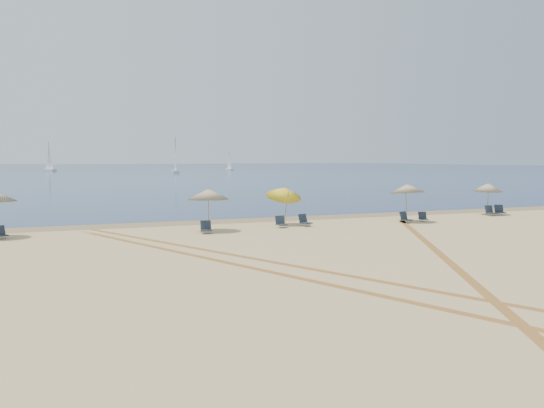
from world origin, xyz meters
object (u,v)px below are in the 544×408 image
(chair_3, at_px, (0,233))
(chair_7, at_px, (405,218))
(chair_10, at_px, (500,211))
(chair_6, at_px, (305,221))
(umbrella_5, at_px, (488,187))
(chair_8, at_px, (423,217))
(chair_5, at_px, (281,222))
(sailboat_2, at_px, (49,162))
(umbrella_3, at_px, (284,192))
(sailboat_3, at_px, (229,164))
(umbrella_2, at_px, (208,194))
(umbrella_4, at_px, (407,189))
(chair_9, at_px, (490,211))
(chair_4, at_px, (206,228))
(sailboat_0, at_px, (175,162))

(chair_3, height_order, chair_7, chair_7)
(chair_10, bearing_deg, chair_6, -156.15)
(umbrella_5, height_order, chair_3, umbrella_5)
(chair_8, distance_m, chair_10, 7.50)
(chair_5, xyz_separation_m, chair_6, (1.54, 0.15, 0.01))
(sailboat_2, bearing_deg, umbrella_3, -113.95)
(chair_8, relative_size, sailboat_3, 0.11)
(chair_8, distance_m, sailboat_3, 163.89)
(umbrella_2, xyz_separation_m, umbrella_4, (12.57, -0.10, 0.06))
(chair_5, relative_size, chair_9, 0.92)
(umbrella_2, xyz_separation_m, chair_9, (20.03, 0.90, -1.67))
(chair_8, bearing_deg, sailboat_3, 95.66)
(chair_9, bearing_deg, umbrella_2, -173.79)
(chair_4, height_order, chair_7, chair_7)
(chair_8, height_order, sailboat_2, sailboat_2)
(sailboat_0, bearing_deg, chair_9, -84.33)
(umbrella_4, distance_m, sailboat_0, 127.95)
(sailboat_2, xyz_separation_m, sailboat_3, (56.78, -5.88, -0.73))
(chair_4, distance_m, chair_10, 21.39)
(chair_10, bearing_deg, chair_9, -155.50)
(chair_8, bearing_deg, chair_10, 30.11)
(chair_10, bearing_deg, umbrella_2, -156.57)
(chair_4, bearing_deg, umbrella_5, 15.31)
(chair_6, bearing_deg, sailboat_3, 55.64)
(chair_9, bearing_deg, umbrella_4, -168.69)
(chair_4, bearing_deg, chair_9, 13.36)
(chair_7, height_order, sailboat_0, sailboat_0)
(chair_7, height_order, chair_9, chair_9)
(umbrella_3, height_order, sailboat_0, sailboat_0)
(chair_5, xyz_separation_m, sailboat_0, (22.96, 127.01, 2.62))
(sailboat_0, height_order, sailboat_2, sailboat_0)
(chair_5, relative_size, chair_10, 0.77)
(umbrella_3, bearing_deg, chair_8, -10.50)
(chair_10, distance_m, sailboat_2, 165.51)
(sailboat_3, bearing_deg, chair_6, -112.61)
(chair_7, height_order, chair_10, chair_10)
(umbrella_3, relative_size, chair_3, 3.31)
(chair_3, xyz_separation_m, chair_7, (22.27, -1.52, 0.02))
(chair_9, distance_m, sailboat_0, 126.33)
(umbrella_4, xyz_separation_m, chair_8, (0.96, -0.31, -1.78))
(umbrella_5, relative_size, chair_7, 2.86)
(chair_10, distance_m, sailboat_0, 126.23)
(chair_10, distance_m, sailboat_3, 160.93)
(umbrella_3, xyz_separation_m, chair_7, (7.20, -1.79, -1.63))
(umbrella_2, relative_size, chair_4, 3.25)
(sailboat_2, bearing_deg, sailboat_0, -77.39)
(chair_7, bearing_deg, umbrella_2, 161.51)
(umbrella_2, relative_size, chair_9, 3.26)
(umbrella_2, xyz_separation_m, sailboat_2, (-4.00, 164.57, 0.75))
(umbrella_3, distance_m, chair_10, 16.08)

